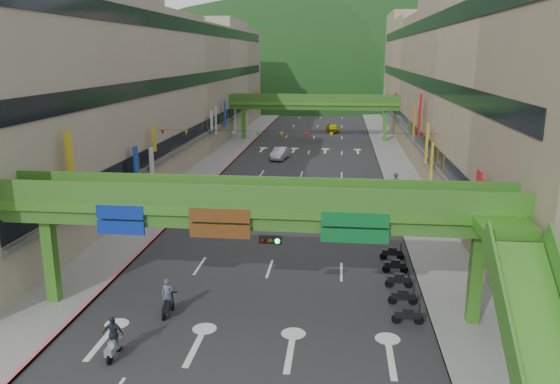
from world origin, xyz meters
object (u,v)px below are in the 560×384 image
at_px(overpass_near, 271,222).
at_px(scooter_rider_mid, 289,197).
at_px(pedestrian_red, 437,211).
at_px(car_yellow, 333,128).
at_px(scooter_rider_near, 168,299).
at_px(car_silver, 280,153).

bearing_deg(overpass_near, scooter_rider_mid, 92.94).
distance_m(scooter_rider_mid, pedestrian_red, 12.64).
bearing_deg(car_yellow, scooter_rider_near, -105.76).
xyz_separation_m(overpass_near, scooter_rider_mid, (-1.08, 21.03, -4.28)).
height_order(overpass_near, scooter_rider_mid, overpass_near).
relative_size(scooter_rider_near, pedestrian_red, 1.24).
xyz_separation_m(overpass_near, car_yellow, (1.95, 69.13, -4.46)).
height_order(scooter_rider_near, car_silver, scooter_rider_near).
relative_size(scooter_rider_mid, car_yellow, 0.42).
bearing_deg(scooter_rider_near, scooter_rider_mid, 78.61).
bearing_deg(scooter_rider_near, pedestrian_red, 48.06).
bearing_deg(car_silver, pedestrian_red, -48.34).
distance_m(scooter_rider_near, scooter_rider_mid, 21.61).
bearing_deg(overpass_near, car_silver, 95.67).
xyz_separation_m(car_silver, car_yellow, (6.25, 25.84, -0.01)).
distance_m(overpass_near, pedestrian_red, 21.96).
bearing_deg(pedestrian_red, overpass_near, -114.21).
relative_size(overpass_near, pedestrian_red, 17.35).
bearing_deg(car_silver, scooter_rider_mid, -72.06).
distance_m(scooter_rider_near, pedestrian_red, 24.86).
height_order(overpass_near, pedestrian_red, overpass_near).
xyz_separation_m(scooter_rider_near, car_silver, (1.05, 43.45, -0.17)).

